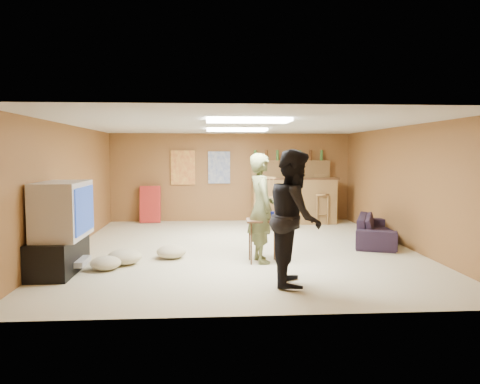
{
  "coord_description": "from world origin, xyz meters",
  "views": [
    {
      "loc": [
        -0.58,
        -8.25,
        1.7
      ],
      "look_at": [
        0.0,
        0.2,
        1.0
      ],
      "focal_mm": 35.0,
      "sensor_mm": 36.0,
      "label": 1
    }
  ],
  "objects": [
    {
      "name": "poster_right",
      "position": [
        -0.3,
        3.46,
        1.35
      ],
      "size": [
        0.55,
        0.03,
        0.8
      ],
      "primitive_type": "cube",
      "color": "#334C99",
      "rests_on": "wall_back"
    },
    {
      "name": "wall_back",
      "position": [
        0.0,
        3.5,
        1.1
      ],
      "size": [
        6.0,
        0.02,
        2.2
      ],
      "primitive_type": "cube",
      "color": "brown",
      "rests_on": "ground"
    },
    {
      "name": "tray_table",
      "position": [
        0.27,
        -1.08,
        0.34
      ],
      "size": [
        0.53,
        0.43,
        0.67
      ],
      "primitive_type": "cube",
      "rotation": [
        0.0,
        0.0,
        -0.03
      ],
      "color": "#3D2513",
      "rests_on": "ground"
    },
    {
      "name": "bar_backing",
      "position": [
        1.5,
        3.42,
        1.2
      ],
      "size": [
        2.0,
        0.14,
        0.6
      ],
      "primitive_type": "cube",
      "color": "brown",
      "rests_on": "bar_counter"
    },
    {
      "name": "wall_right",
      "position": [
        3.0,
        0.0,
        1.1
      ],
      "size": [
        0.02,
        7.0,
        2.2
      ],
      "primitive_type": "cube",
      "color": "brown",
      "rests_on": "ground"
    },
    {
      "name": "sofa",
      "position": [
        2.62,
        0.31,
        0.26
      ],
      "size": [
        1.3,
        1.93,
        0.52
      ],
      "primitive_type": "imported",
      "rotation": [
        0.0,
        0.0,
        1.2
      ],
      "color": "black",
      "rests_on": "ground"
    },
    {
      "name": "bottle_row",
      "position": [
        1.44,
        3.38,
        1.65
      ],
      "size": [
        1.76,
        0.08,
        0.26
      ],
      "primitive_type": null,
      "color": "#3F7233",
      "rests_on": "bar_shelf"
    },
    {
      "name": "bar_lip",
      "position": [
        1.5,
        2.7,
        1.1
      ],
      "size": [
        2.1,
        0.12,
        0.05
      ],
      "primitive_type": "cube",
      "color": "#3D2513",
      "rests_on": "bar_counter"
    },
    {
      "name": "person_olive",
      "position": [
        0.24,
        -1.06,
        0.85
      ],
      "size": [
        0.51,
        0.68,
        1.7
      ],
      "primitive_type": "imported",
      "rotation": [
        0.0,
        0.0,
        1.74
      ],
      "color": "#525833",
      "rests_on": "ground"
    },
    {
      "name": "ground",
      "position": [
        0.0,
        0.0,
        0.0
      ],
      "size": [
        7.0,
        7.0,
        0.0
      ],
      "primitive_type": "plane",
      "color": "#BEB491",
      "rests_on": "ground"
    },
    {
      "name": "person_black",
      "position": [
        0.54,
        -2.31,
        0.88
      ],
      "size": [
        0.78,
        0.94,
        1.75
      ],
      "primitive_type": "imported",
      "rotation": [
        0.0,
        0.0,
        1.42
      ],
      "color": "black",
      "rests_on": "ground"
    },
    {
      "name": "wall_left",
      "position": [
        -3.0,
        0.0,
        1.1
      ],
      "size": [
        0.02,
        7.0,
        2.2
      ],
      "primitive_type": "cube",
      "color": "brown",
      "rests_on": "ground"
    },
    {
      "name": "bar_counter",
      "position": [
        1.5,
        2.95,
        0.55
      ],
      "size": [
        2.0,
        0.6,
        1.1
      ],
      "primitive_type": "cube",
      "color": "brown",
      "rests_on": "ground"
    },
    {
      "name": "folding_chair_stack",
      "position": [
        -2.0,
        3.3,
        0.45
      ],
      "size": [
        0.5,
        0.26,
        0.91
      ],
      "primitive_type": "cube",
      "rotation": [
        -0.14,
        0.0,
        0.0
      ],
      "color": "#B12620",
      "rests_on": "ground"
    },
    {
      "name": "cup_red_near",
      "position": [
        0.16,
        -1.0,
        0.73
      ],
      "size": [
        0.11,
        0.11,
        0.12
      ],
      "primitive_type": "cylinder",
      "rotation": [
        0.0,
        0.0,
        0.38
      ],
      "color": "red",
      "rests_on": "tray_table"
    },
    {
      "name": "cushion_near_tv",
      "position": [
        -1.87,
        -1.08,
        0.12
      ],
      "size": [
        0.66,
        0.66,
        0.23
      ],
      "primitive_type": "ellipsoid",
      "rotation": [
        0.0,
        0.0,
        -0.32
      ],
      "color": "tan",
      "rests_on": "ground"
    },
    {
      "name": "bar_stool_right",
      "position": [
        2.14,
        2.75,
        0.58
      ],
      "size": [
        0.43,
        0.43,
        1.16
      ],
      "primitive_type": null,
      "rotation": [
        0.0,
        0.0,
        -0.2
      ],
      "color": "brown",
      "rests_on": "ground"
    },
    {
      "name": "tv_body",
      "position": [
        -2.65,
        -1.5,
        0.9
      ],
      "size": [
        0.6,
        1.1,
        0.8
      ],
      "primitive_type": "cube",
      "color": "#B2B2B7",
      "rests_on": "tv_stand"
    },
    {
      "name": "bar_shelf",
      "position": [
        1.5,
        3.4,
        1.5
      ],
      "size": [
        2.0,
        0.18,
        0.05
      ],
      "primitive_type": "cube",
      "color": "brown",
      "rests_on": "bar_backing"
    },
    {
      "name": "ceiling_panel_front",
      "position": [
        0.0,
        -1.5,
        2.17
      ],
      "size": [
        1.2,
        0.6,
        0.04
      ],
      "primitive_type": "cube",
      "color": "white",
      "rests_on": "ceiling"
    },
    {
      "name": "poster_left",
      "position": [
        -1.2,
        3.46,
        1.35
      ],
      "size": [
        0.6,
        0.03,
        0.85
      ],
      "primitive_type": "cube",
      "color": "#BF3F26",
      "rests_on": "wall_back"
    },
    {
      "name": "tv_screen",
      "position": [
        -2.34,
        -1.5,
        0.9
      ],
      "size": [
        0.02,
        0.95,
        0.65
      ],
      "primitive_type": "cube",
      "color": "navy",
      "rests_on": "tv_body"
    },
    {
      "name": "dvd_box",
      "position": [
        -2.5,
        -1.5,
        0.15
      ],
      "size": [
        0.35,
        0.5,
        0.08
      ],
      "primitive_type": "cube",
      "color": "#B2B2B7",
      "rests_on": "tv_stand"
    },
    {
      "name": "cup_blue",
      "position": [
        0.42,
        -1.0,
        0.73
      ],
      "size": [
        0.11,
        0.11,
        0.12
      ],
      "primitive_type": "cylinder",
      "rotation": [
        0.0,
        0.0,
        -0.35
      ],
      "color": "navy",
      "rests_on": "tray_table"
    },
    {
      "name": "cushion_mid",
      "position": [
        -1.19,
        -0.7,
        0.11
      ],
      "size": [
        0.61,
        0.61,
        0.21
      ],
      "primitive_type": "ellipsoid",
      "rotation": [
        0.0,
        0.0,
        0.36
      ],
      "color": "tan",
      "rests_on": "ground"
    },
    {
      "name": "cup_red_far",
      "position": [
        0.33,
        -1.17,
        0.72
      ],
      "size": [
        0.09,
        0.09,
        0.1
      ],
      "primitive_type": "cylinder",
      "rotation": [
        0.0,
        0.0,
        0.39
      ],
      "color": "red",
      "rests_on": "tray_table"
    },
    {
      "name": "wall_front",
      "position": [
        0.0,
        -3.5,
        1.1
      ],
      "size": [
        6.0,
        0.02,
        2.2
      ],
      "primitive_type": "cube",
      "color": "brown",
      "rests_on": "ground"
    },
    {
      "name": "ceiling_panel_back",
      "position": [
        0.0,
        1.2,
        2.17
      ],
      "size": [
        1.2,
        0.6,
        0.04
      ],
      "primitive_type": "cube",
      "color": "white",
      "rests_on": "ceiling"
    },
    {
      "name": "cushion_far",
      "position": [
        -2.08,
        -1.41,
        0.1
      ],
      "size": [
        0.45,
        0.45,
        0.2
      ],
      "primitive_type": "ellipsoid",
      "rotation": [
        0.0,
        0.0,
        0.01
      ],
      "color": "tan",
      "rests_on": "ground"
    },
    {
      "name": "ceiling",
      "position": [
        0.0,
        0.0,
        2.2
      ],
      "size": [
        6.0,
        7.0,
        0.02
      ],
      "primitive_type": "cube",
      "color": "silver",
      "rests_on": "ground"
    },
    {
      "name": "tv_stand",
      "position": [
        -2.72,
        -1.5,
        0.25
      ],
      "size": [
        0.55,
        1.3,
        0.5
      ],
      "primitive_type": "cube",
      "color": "black",
      "rests_on": "ground"
    },
    {
      "name": "bar_stool_left",
      "position": [
        0.79,
        1.96,
        0.64
      ],
      "size": [
        0.42,
        0.42,
        1.28
      ],
      "primitive_type": null,
      "rotation": [
        0.0,
        0.0,
        -0.03
      ],
      "color": "brown",
      "rests_on": "ground"
    }
  ]
}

